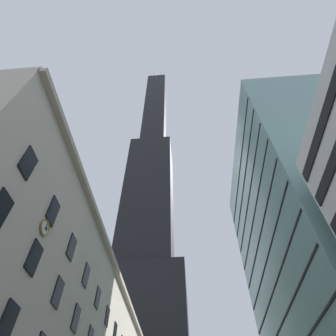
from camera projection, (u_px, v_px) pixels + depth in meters
The scene contains 2 objects.
dark_skyscraper at pixel (147, 231), 104.74m from camera, with size 26.98×26.98×221.19m.
glass_office_midrise at pixel (321, 253), 41.24m from camera, with size 16.34×32.87×50.11m.
Camera 1 is at (-0.40, -13.44, 1.57)m, focal length 30.15 mm.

